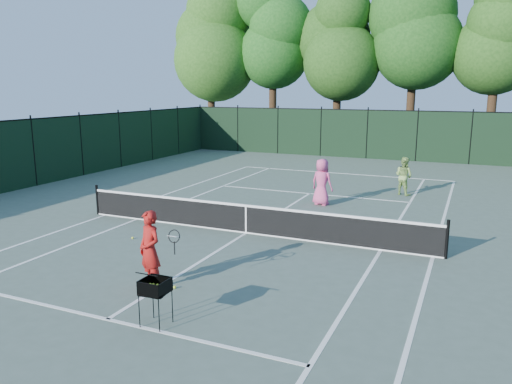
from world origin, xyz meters
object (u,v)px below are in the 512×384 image
at_px(coach, 150,250).
at_px(loose_ball_midcourt, 133,238).
at_px(loose_ball_near_cart, 175,287).
at_px(player_green, 404,176).
at_px(player_pink, 322,182).
at_px(ball_hopper, 155,287).

xyz_separation_m(coach, loose_ball_midcourt, (-2.67, 2.80, -0.85)).
bearing_deg(loose_ball_near_cart, coach, -165.98).
bearing_deg(loose_ball_midcourt, player_green, 56.22).
bearing_deg(player_pink, player_green, -114.02).
relative_size(ball_hopper, loose_ball_near_cart, 13.54).
bearing_deg(player_pink, loose_ball_midcourt, 74.80).
relative_size(player_pink, loose_ball_midcourt, 26.16).
xyz_separation_m(player_pink, player_green, (2.61, 3.16, -0.09)).
distance_m(player_green, ball_hopper, 14.22).
bearing_deg(loose_ball_midcourt, loose_ball_near_cart, -39.78).
xyz_separation_m(player_green, loose_ball_midcourt, (-6.48, -9.69, -0.76)).
distance_m(player_pink, loose_ball_near_cart, 9.26).
height_order(player_green, loose_ball_midcourt, player_green).
height_order(ball_hopper, loose_ball_near_cart, ball_hopper).
relative_size(coach, loose_ball_midcourt, 26.01).
relative_size(player_pink, loose_ball_near_cart, 26.16).
xyz_separation_m(loose_ball_near_cart, loose_ball_midcourt, (-3.20, 2.66, 0.00)).
height_order(coach, player_pink, player_pink).
relative_size(player_green, loose_ball_midcourt, 23.43).
bearing_deg(ball_hopper, player_pink, 82.95).
distance_m(player_pink, player_green, 4.10).
distance_m(coach, player_green, 13.06).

